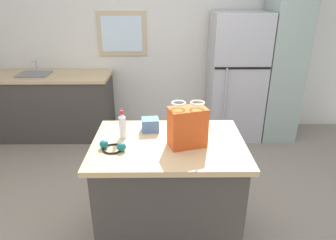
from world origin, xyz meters
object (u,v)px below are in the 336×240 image
at_px(shopping_bag, 187,127).
at_px(bottle, 123,126).
at_px(small_box, 150,125).
at_px(kitchen_island, 168,191).
at_px(ear_defenders, 113,147).
at_px(refrigerator, 236,78).
at_px(tall_cabinet, 282,60).

height_order(shopping_bag, bottle, shopping_bag).
bearing_deg(bottle, small_box, 32.44).
distance_m(small_box, bottle, 0.24).
relative_size(kitchen_island, ear_defenders, 5.84).
distance_m(refrigerator, tall_cabinet, 0.65).
relative_size(shopping_bag, small_box, 2.47).
bearing_deg(small_box, refrigerator, 58.80).
distance_m(shopping_bag, small_box, 0.39).
bearing_deg(bottle, ear_defenders, -104.97).
relative_size(tall_cabinet, ear_defenders, 11.23).
height_order(shopping_bag, small_box, shopping_bag).
bearing_deg(kitchen_island, refrigerator, 64.68).
bearing_deg(small_box, kitchen_island, -54.70).
relative_size(refrigerator, small_box, 12.65).
bearing_deg(refrigerator, shopping_bag, -111.58).
distance_m(small_box, ear_defenders, 0.40).
bearing_deg(kitchen_island, ear_defenders, -163.98).
bearing_deg(bottle, shopping_bag, -14.28).
bearing_deg(ear_defenders, tall_cabinet, 47.31).
bearing_deg(ear_defenders, small_box, 51.28).
xyz_separation_m(kitchen_island, bottle, (-0.34, 0.07, 0.54)).
height_order(tall_cabinet, shopping_bag, tall_cabinet).
bearing_deg(bottle, kitchen_island, -11.88).
bearing_deg(shopping_bag, kitchen_island, 159.81).
distance_m(kitchen_island, ear_defenders, 0.62).
relative_size(kitchen_island, bottle, 5.02).
relative_size(tall_cabinet, bottle, 9.64).
relative_size(shopping_bag, ear_defenders, 1.72).
height_order(tall_cabinet, small_box, tall_cabinet).
xyz_separation_m(kitchen_island, ear_defenders, (-0.39, -0.11, 0.47)).
height_order(small_box, ear_defenders, small_box).
height_order(small_box, bottle, bottle).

